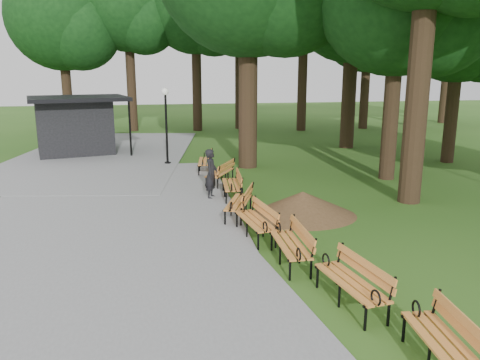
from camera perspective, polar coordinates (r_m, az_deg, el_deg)
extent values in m
plane|color=#2A5518|center=(11.15, 2.91, -8.63)|extent=(100.00, 100.00, 0.00)
cube|color=gray|center=(13.76, -16.69, -4.79)|extent=(12.00, 38.00, 0.06)
imported|color=black|center=(15.44, -3.48, 0.73)|extent=(0.58, 0.70, 1.64)
cylinder|color=black|center=(21.27, -8.87, 6.05)|extent=(0.10, 0.10, 3.13)
sphere|color=white|center=(21.14, -9.03, 10.52)|extent=(0.32, 0.32, 0.32)
cone|color=#47301C|center=(13.77, 7.56, -2.86)|extent=(2.68, 2.68, 0.73)
cylinder|color=black|center=(15.61, 20.88, 12.51)|extent=(0.70, 0.70, 8.38)
cylinder|color=black|center=(18.88, 17.89, 9.54)|extent=(0.60, 0.60, 6.31)
cylinder|color=black|center=(20.23, 0.97, 12.41)|extent=(0.80, 0.80, 7.76)
cylinder|color=black|center=(26.27, 13.10, 11.62)|extent=(0.76, 0.76, 7.18)
cylinder|color=black|center=(23.43, 24.37, 9.20)|extent=(0.56, 0.56, 5.99)
sphere|color=black|center=(23.53, 25.22, 17.85)|extent=(5.94, 5.94, 5.94)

